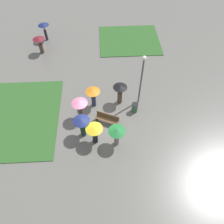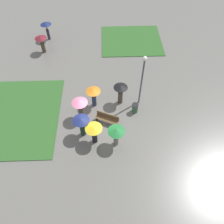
# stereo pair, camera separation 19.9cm
# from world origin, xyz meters

# --- Properties ---
(ground_plane) EXTENTS (90.00, 90.00, 0.00)m
(ground_plane) POSITION_xyz_m (0.00, 0.00, 0.00)
(ground_plane) COLOR #66635E
(lawn_patch_near) EXTENTS (6.00, 7.74, 0.06)m
(lawn_patch_near) POSITION_xyz_m (-5.89, 0.87, 0.03)
(lawn_patch_near) COLOR #2D5B26
(lawn_patch_near) RESTS_ON ground_plane
(lawn_patch_far) EXTENTS (6.33, 5.56, 0.06)m
(lawn_patch_far) POSITION_xyz_m (3.70, 10.72, 0.03)
(lawn_patch_far) COLOR #2D5B26
(lawn_patch_far) RESTS_ON ground_plane
(park_bench) EXTENTS (1.79, 1.09, 0.90)m
(park_bench) POSITION_xyz_m (0.91, 0.04, 0.47)
(park_bench) COLOR brown
(park_bench) RESTS_ON ground_plane
(lamp_post) EXTENTS (0.32, 0.32, 4.60)m
(lamp_post) POSITION_xyz_m (3.52, 1.97, 2.94)
(lamp_post) COLOR #474C51
(lamp_post) RESTS_ON ground_plane
(trash_bin) EXTENTS (0.50, 0.50, 0.84)m
(trash_bin) POSITION_xyz_m (3.09, 1.01, 0.42)
(trash_bin) COLOR #335638
(trash_bin) RESTS_ON ground_plane
(crowd_person_pink) EXTENTS (1.17, 1.17, 1.93)m
(crowd_person_pink) POSITION_xyz_m (-1.06, 0.61, 1.47)
(crowd_person_pink) COLOR #47382D
(crowd_person_pink) RESTS_ON ground_plane
(crowd_person_yellow) EXTENTS (1.16, 1.16, 1.78)m
(crowd_person_yellow) POSITION_xyz_m (-0.01, -1.60, 1.27)
(crowd_person_yellow) COLOR black
(crowd_person_yellow) RESTS_ON ground_plane
(crowd_person_navy) EXTENTS (1.17, 1.17, 1.88)m
(crowd_person_navy) POSITION_xyz_m (-0.87, -0.97, 1.32)
(crowd_person_navy) COLOR #1E3328
(crowd_person_navy) RESTS_ON ground_plane
(crowd_person_green) EXTENTS (1.18, 1.18, 1.82)m
(crowd_person_green) POSITION_xyz_m (1.48, -1.85, 1.37)
(crowd_person_green) COLOR slate
(crowd_person_green) RESTS_ON ground_plane
(crowd_person_black) EXTENTS (1.10, 1.10, 1.90)m
(crowd_person_black) POSITION_xyz_m (1.99, 2.03, 1.29)
(crowd_person_black) COLOR #47382D
(crowd_person_black) RESTS_ON ground_plane
(crowd_person_orange) EXTENTS (1.13, 1.13, 1.85)m
(crowd_person_orange) POSITION_xyz_m (-0.10, 1.82, 1.38)
(crowd_person_orange) COLOR #282D47
(crowd_person_orange) RESTS_ON ground_plane
(lone_walker_far_path) EXTENTS (1.11, 1.11, 1.91)m
(lone_walker_far_path) POSITION_xyz_m (-5.13, 11.30, 1.49)
(lone_walker_far_path) COLOR #2D2333
(lone_walker_far_path) RESTS_ON ground_plane
(lone_walker_mid_plaza) EXTENTS (1.14, 1.14, 1.77)m
(lone_walker_mid_plaza) POSITION_xyz_m (-5.31, 9.06, 1.26)
(lone_walker_mid_plaza) COLOR #47382D
(lone_walker_mid_plaza) RESTS_ON ground_plane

